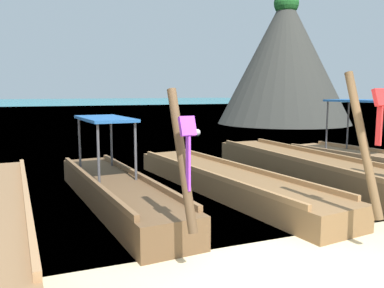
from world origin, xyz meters
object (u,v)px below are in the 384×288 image
(longtail_boat_violet_ribbon, at_px, (116,190))
(longtail_boat_red_ribbon, at_px, (226,181))
(longtail_boat_orange_ribbon, at_px, (305,168))
(karst_rock, at_px, (287,61))
(mooring_buoy_near, at_px, (197,133))

(longtail_boat_violet_ribbon, xyz_separation_m, longtail_boat_red_ribbon, (2.48, 0.13, -0.07))
(longtail_boat_orange_ribbon, bearing_deg, karst_rock, 56.26)
(longtail_boat_violet_ribbon, height_order, longtail_boat_red_ribbon, longtail_boat_red_ribbon)
(karst_rock, xyz_separation_m, mooring_buoy_near, (-8.99, -5.32, -4.10))
(longtail_boat_violet_ribbon, distance_m, karst_rock, 22.30)
(karst_rock, relative_size, mooring_buoy_near, 27.00)
(longtail_boat_red_ribbon, xyz_separation_m, longtail_boat_orange_ribbon, (2.34, 0.27, 0.07))
(karst_rock, bearing_deg, longtail_boat_orange_ribbon, -123.74)
(longtail_boat_red_ribbon, relative_size, mooring_buoy_near, 19.39)
(longtail_boat_violet_ribbon, bearing_deg, karst_rock, 46.33)
(longtail_boat_violet_ribbon, height_order, longtail_boat_orange_ribbon, longtail_boat_orange_ribbon)
(longtail_boat_violet_ribbon, bearing_deg, mooring_buoy_near, 59.70)
(longtail_boat_violet_ribbon, distance_m, longtail_boat_orange_ribbon, 4.83)
(longtail_boat_red_ribbon, bearing_deg, mooring_buoy_near, 70.52)
(longtail_boat_red_ribbon, height_order, longtail_boat_orange_ribbon, longtail_boat_orange_ribbon)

